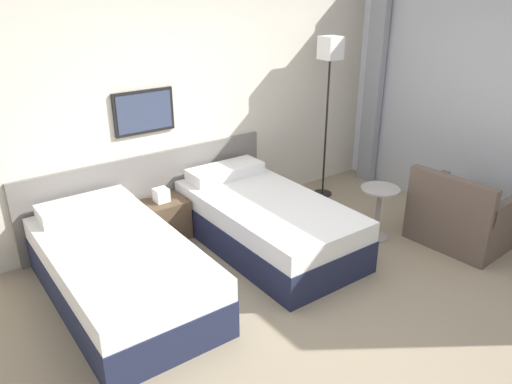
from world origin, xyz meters
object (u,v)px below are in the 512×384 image
Objects in this scene: floor_lamp at (330,65)px; bed_near_door at (120,270)px; side_table at (379,204)px; armchair at (460,219)px; nightstand at (163,219)px; bed_near_window at (266,222)px.

bed_near_door is at bearing -167.98° from floor_lamp.
armchair is at bearing -43.70° from side_table.
floor_lamp is at bearing 74.10° from side_table.
bed_near_door is 1.09m from nightstand.
bed_near_door is 3.32m from floor_lamp.
side_table is at bearing 42.45° from armchair.
armchair is (0.60, -0.58, -0.12)m from side_table.
floor_lamp is (1.39, 0.63, 1.36)m from bed_near_window.
bed_near_window is 2.14× the size of armchair.
armchair is (3.22, -1.14, 0.00)m from bed_near_door.
bed_near_window is at bearing -155.66° from floor_lamp.
nightstand is 2.27m from side_table.
bed_near_window is 2.01m from armchair.
bed_near_door is at bearing 66.69° from armchair.
armchair is (1.66, -1.14, 0.00)m from bed_near_window.
nightstand is at bearing 144.19° from side_table.
armchair reaches higher than bed_near_window.
bed_near_door is 1.00× the size of bed_near_window.
armchair is (0.26, -1.77, -1.36)m from floor_lamp.
nightstand is at bearing 48.21° from armchair.
nightstand is 0.29× the size of floor_lamp.
bed_near_window is at bearing 51.64° from armchair.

